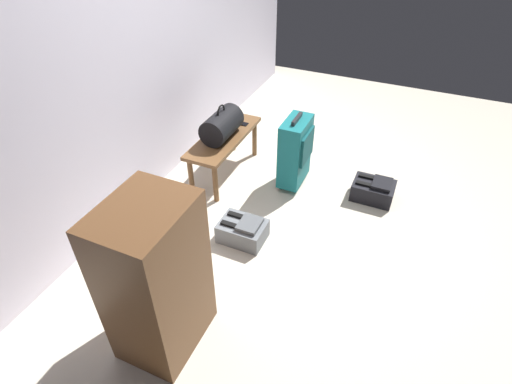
# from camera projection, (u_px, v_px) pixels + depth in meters

# --- Properties ---
(ground_plane) EXTENTS (6.60, 6.60, 0.00)m
(ground_plane) POSITION_uv_depth(u_px,v_px,m) (311.00, 216.00, 3.67)
(ground_plane) COLOR beige
(back_wall) EXTENTS (6.00, 0.10, 2.80)m
(back_wall) POSITION_uv_depth(u_px,v_px,m) (138.00, 35.00, 3.32)
(back_wall) COLOR silver
(back_wall) RESTS_ON ground
(bench) EXTENTS (1.00, 0.36, 0.44)m
(bench) POSITION_uv_depth(u_px,v_px,m) (224.00, 142.00, 3.99)
(bench) COLOR brown
(bench) RESTS_ON ground
(duffel_bag_black) EXTENTS (0.44, 0.26, 0.34)m
(duffel_bag_black) POSITION_uv_depth(u_px,v_px,m) (222.00, 125.00, 3.85)
(duffel_bag_black) COLOR black
(duffel_bag_black) RESTS_ON bench
(cell_phone) EXTENTS (0.07, 0.14, 0.01)m
(cell_phone) POSITION_uv_depth(u_px,v_px,m) (241.00, 123.00, 4.13)
(cell_phone) COLOR black
(cell_phone) RESTS_ON bench
(suitcase_upright_teal) EXTENTS (0.40, 0.23, 0.74)m
(suitcase_upright_teal) POSITION_uv_depth(u_px,v_px,m) (295.00, 151.00, 3.84)
(suitcase_upright_teal) COLOR #14666B
(suitcase_upright_teal) RESTS_ON ground
(backpack_dark) EXTENTS (0.28, 0.38, 0.21)m
(backpack_dark) POSITION_uv_depth(u_px,v_px,m) (373.00, 190.00, 3.83)
(backpack_dark) COLOR black
(backpack_dark) RESTS_ON ground
(backpack_grey) EXTENTS (0.28, 0.38, 0.21)m
(backpack_grey) POSITION_uv_depth(u_px,v_px,m) (243.00, 230.00, 3.39)
(backpack_grey) COLOR slate
(backpack_grey) RESTS_ON ground
(side_cabinet) EXTENTS (0.56, 0.44, 1.10)m
(side_cabinet) POSITION_uv_depth(u_px,v_px,m) (156.00, 280.00, 2.39)
(side_cabinet) COLOR brown
(side_cabinet) RESTS_ON ground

